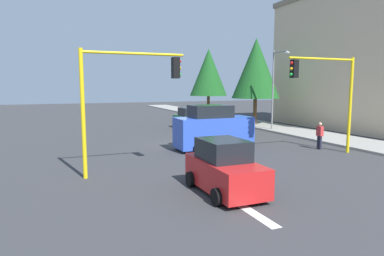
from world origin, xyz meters
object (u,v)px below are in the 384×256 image
(traffic_signal_near_left, at_px, (327,86))
(traffic_signal_near_right, at_px, (126,87))
(tree_roadside_mid, at_px, (256,68))
(street_lamp_curbside, at_px, (276,81))
(car_green, at_px, (189,119))
(pedestrian_crossing, at_px, (320,135))
(tree_roadside_far, at_px, (209,72))
(car_red, at_px, (224,169))
(delivery_van_blue, at_px, (213,129))
(car_yellow, at_px, (218,125))

(traffic_signal_near_left, height_order, traffic_signal_near_right, traffic_signal_near_left)
(traffic_signal_near_right, xyz_separation_m, tree_roadside_mid, (-14.00, 15.67, 1.77))
(street_lamp_curbside, height_order, car_green, street_lamp_curbside)
(traffic_signal_near_right, distance_m, pedestrian_crossing, 12.78)
(traffic_signal_near_right, xyz_separation_m, tree_roadside_far, (-24.00, 15.17, 1.74))
(car_red, bearing_deg, pedestrian_crossing, 119.48)
(car_green, bearing_deg, delivery_van_blue, -12.97)
(car_green, xyz_separation_m, car_red, (17.93, -5.67, -0.00))
(traffic_signal_near_left, distance_m, tree_roadside_far, 24.36)
(traffic_signal_near_left, relative_size, car_red, 1.49)
(car_green, height_order, car_red, same)
(traffic_signal_near_right, bearing_deg, car_green, 148.75)
(tree_roadside_far, bearing_deg, traffic_signal_near_right, -32.30)
(pedestrian_crossing, bearing_deg, traffic_signal_near_left, -34.49)
(street_lamp_curbside, relative_size, tree_roadside_far, 0.82)
(delivery_van_blue, bearing_deg, street_lamp_curbside, 122.87)
(traffic_signal_near_left, distance_m, car_yellow, 9.51)
(delivery_van_blue, bearing_deg, car_green, 167.03)
(tree_roadside_far, bearing_deg, pedestrian_crossing, -7.14)
(tree_roadside_mid, relative_size, car_red, 2.30)
(delivery_van_blue, distance_m, car_red, 8.64)
(traffic_signal_near_left, distance_m, car_green, 14.60)
(tree_roadside_far, bearing_deg, car_yellow, -22.25)
(street_lamp_curbside, relative_size, car_red, 1.87)
(street_lamp_curbside, height_order, delivery_van_blue, street_lamp_curbside)
(traffic_signal_near_right, distance_m, street_lamp_curbside, 17.71)
(car_green, bearing_deg, traffic_signal_near_right, -31.25)
(street_lamp_curbside, distance_m, delivery_van_blue, 10.78)
(traffic_signal_near_right, xyz_separation_m, delivery_van_blue, (-4.00, 6.19, -2.62))
(traffic_signal_near_right, height_order, delivery_van_blue, traffic_signal_near_right)
(traffic_signal_near_right, xyz_separation_m, car_yellow, (-8.66, 8.89, -3.00))
(tree_roadside_far, relative_size, car_yellow, 2.14)
(traffic_signal_near_left, bearing_deg, tree_roadside_mid, 162.86)
(tree_roadside_far, distance_m, pedestrian_crossing, 23.22)
(car_red, distance_m, pedestrian_crossing, 10.94)
(car_yellow, bearing_deg, car_red, -25.73)
(traffic_signal_near_left, xyz_separation_m, pedestrian_crossing, (-1.44, 0.99, -3.05))
(car_yellow, bearing_deg, pedestrian_crossing, 25.53)
(street_lamp_curbside, distance_m, car_yellow, 6.97)
(street_lamp_curbside, relative_size, car_yellow, 1.75)
(tree_roadside_mid, distance_m, car_yellow, 9.86)
(car_yellow, bearing_deg, traffic_signal_near_right, -45.76)
(car_green, height_order, pedestrian_crossing, car_green)
(tree_roadside_mid, xyz_separation_m, pedestrian_crossing, (12.56, -3.33, -4.76))
(car_yellow, xyz_separation_m, car_red, (12.61, -6.08, -0.00))
(traffic_signal_near_left, bearing_deg, car_yellow, -164.15)
(traffic_signal_near_right, height_order, car_green, traffic_signal_near_right)
(traffic_signal_near_left, relative_size, tree_roadside_far, 0.65)
(car_yellow, distance_m, pedestrian_crossing, 8.00)
(traffic_signal_near_left, height_order, pedestrian_crossing, traffic_signal_near_left)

